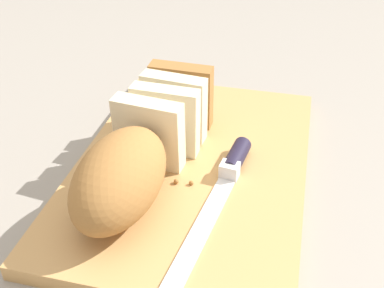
% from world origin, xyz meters
% --- Properties ---
extents(ground_plane, '(3.00, 3.00, 0.00)m').
position_xyz_m(ground_plane, '(0.00, 0.00, 0.00)').
color(ground_plane, gray).
extents(cutting_board, '(0.46, 0.31, 0.02)m').
position_xyz_m(cutting_board, '(0.00, 0.00, 0.01)').
color(cutting_board, tan).
rests_on(cutting_board, ground_plane).
extents(bread_loaf, '(0.31, 0.12, 0.10)m').
position_xyz_m(bread_loaf, '(-0.05, 0.05, 0.07)').
color(bread_loaf, '#996633').
rests_on(bread_loaf, cutting_board).
extents(bread_knife, '(0.29, 0.07, 0.02)m').
position_xyz_m(bread_knife, '(-0.03, -0.05, 0.03)').
color(bread_knife, silver).
rests_on(bread_knife, cutting_board).
extents(crumb_near_knife, '(0.01, 0.01, 0.01)m').
position_xyz_m(crumb_near_knife, '(-0.05, 0.01, 0.02)').
color(crumb_near_knife, '#996633').
rests_on(crumb_near_knife, cutting_board).
extents(crumb_near_loaf, '(0.01, 0.01, 0.01)m').
position_xyz_m(crumb_near_loaf, '(-0.05, -0.01, 0.02)').
color(crumb_near_loaf, '#996633').
rests_on(crumb_near_loaf, cutting_board).
extents(crumb_stray_left, '(0.00, 0.00, 0.00)m').
position_xyz_m(crumb_stray_left, '(0.05, 0.01, 0.02)').
color(crumb_stray_left, '#996633').
rests_on(crumb_stray_left, cutting_board).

